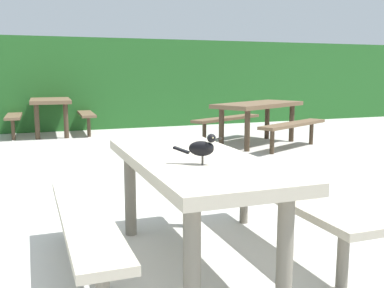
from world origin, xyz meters
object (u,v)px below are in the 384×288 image
bird_grackle (203,147)px  picnic_table_mid_left (50,107)px  picnic_table_far_centre (258,113)px  picnic_table_foreground (193,184)px

bird_grackle → picnic_table_mid_left: size_ratio=0.14×
bird_grackle → picnic_table_far_centre: 5.43m
picnic_table_foreground → picnic_table_far_centre: same height
picnic_table_foreground → picnic_table_mid_left: bearing=93.4°
picnic_table_foreground → picnic_table_mid_left: size_ratio=0.99×
picnic_table_foreground → bird_grackle: 0.40m
picnic_table_foreground → picnic_table_mid_left: 7.02m
bird_grackle → picnic_table_far_centre: (2.95, 4.55, -0.29)m
bird_grackle → picnic_table_far_centre: bearing=57.1°
picnic_table_foreground → picnic_table_far_centre: (2.90, 4.28, 0.00)m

